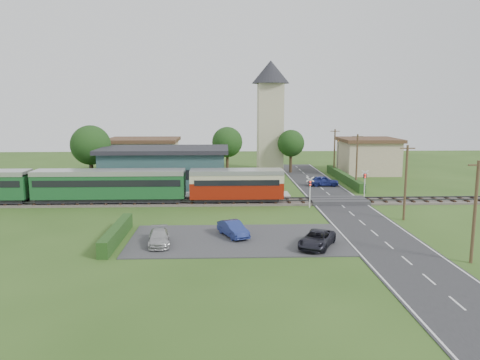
{
  "coord_description": "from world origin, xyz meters",
  "views": [
    {
      "loc": [
        -2.53,
        -47.86,
        10.6
      ],
      "look_at": [
        -0.72,
        4.0,
        2.25
      ],
      "focal_mm": 35.0,
      "sensor_mm": 36.0,
      "label": 1
    }
  ],
  "objects_px": {
    "station_building": "(165,168)",
    "car_park_silver": "(159,237)",
    "car_on_road": "(323,181)",
    "pedestrian_near": "(204,188)",
    "house_west": "(144,156)",
    "car_park_blue": "(233,229)",
    "equipment_hut": "(88,184)",
    "car_park_dark": "(317,239)",
    "crossing_signal_far": "(365,180)",
    "train": "(80,185)",
    "pedestrian_far": "(96,186)",
    "house_east": "(368,156)",
    "crossing_signal_near": "(310,187)",
    "church_tower": "(270,107)"
  },
  "relations": [
    {
      "from": "house_east",
      "to": "car_park_dark",
      "type": "bearing_deg",
      "value": -112.17
    },
    {
      "from": "church_tower",
      "to": "crossing_signal_far",
      "type": "xyz_separation_m",
      "value": [
        8.6,
        -23.61,
        -8.08
      ]
    },
    {
      "from": "crossing_signal_near",
      "to": "crossing_signal_far",
      "type": "relative_size",
      "value": 1.0
    },
    {
      "from": "station_building",
      "to": "car_park_silver",
      "type": "xyz_separation_m",
      "value": [
        2.5,
        -24.26,
        -2.05
      ]
    },
    {
      "from": "equipment_hut",
      "to": "car_park_dark",
      "type": "xyz_separation_m",
      "value": [
        22.4,
        -19.49,
        -1.06
      ]
    },
    {
      "from": "equipment_hut",
      "to": "train",
      "type": "bearing_deg",
      "value": -89.05
    },
    {
      "from": "crossing_signal_near",
      "to": "house_west",
      "type": "bearing_deg",
      "value": 130.11
    },
    {
      "from": "station_building",
      "to": "house_east",
      "type": "height_order",
      "value": "house_east"
    },
    {
      "from": "car_on_road",
      "to": "car_park_silver",
      "type": "bearing_deg",
      "value": 147.42
    },
    {
      "from": "house_west",
      "to": "car_on_road",
      "type": "height_order",
      "value": "house_west"
    },
    {
      "from": "house_west",
      "to": "crossing_signal_near",
      "type": "bearing_deg",
      "value": -49.89
    },
    {
      "from": "equipment_hut",
      "to": "church_tower",
      "type": "xyz_separation_m",
      "value": [
        23.0,
        22.8,
        8.48
      ]
    },
    {
      "from": "house_west",
      "to": "car_on_road",
      "type": "xyz_separation_m",
      "value": [
        25.57,
        -12.6,
        -2.06
      ]
    },
    {
      "from": "crossing_signal_near",
      "to": "car_park_blue",
      "type": "height_order",
      "value": "crossing_signal_near"
    },
    {
      "from": "train",
      "to": "car_on_road",
      "type": "relative_size",
      "value": 10.85
    },
    {
      "from": "car_park_silver",
      "to": "pedestrian_near",
      "type": "distance_m",
      "value": 18.35
    },
    {
      "from": "train",
      "to": "car_park_dark",
      "type": "xyz_separation_m",
      "value": [
        22.35,
        -16.29,
        -1.5
      ]
    },
    {
      "from": "station_building",
      "to": "pedestrian_near",
      "type": "bearing_deg",
      "value": -49.98
    },
    {
      "from": "church_tower",
      "to": "car_park_dark",
      "type": "relative_size",
      "value": 4.06
    },
    {
      "from": "house_west",
      "to": "car_park_blue",
      "type": "distance_m",
      "value": 38.56
    },
    {
      "from": "crossing_signal_near",
      "to": "car_on_road",
      "type": "bearing_deg",
      "value": 71.97
    },
    {
      "from": "car_park_silver",
      "to": "car_on_road",
      "type": "bearing_deg",
      "value": 48.0
    },
    {
      "from": "car_park_silver",
      "to": "train",
      "type": "bearing_deg",
      "value": 117.53
    },
    {
      "from": "car_park_blue",
      "to": "car_park_dark",
      "type": "relative_size",
      "value": 0.87
    },
    {
      "from": "crossing_signal_near",
      "to": "pedestrian_near",
      "type": "distance_m",
      "value": 12.48
    },
    {
      "from": "crossing_signal_far",
      "to": "car_park_blue",
      "type": "distance_m",
      "value": 21.95
    },
    {
      "from": "car_park_blue",
      "to": "house_west",
      "type": "bearing_deg",
      "value": 86.31
    },
    {
      "from": "house_west",
      "to": "crossing_signal_far",
      "type": "xyz_separation_m",
      "value": [
        28.6,
        -20.61,
        -0.65
      ]
    },
    {
      "from": "train",
      "to": "crossing_signal_near",
      "type": "relative_size",
      "value": 13.18
    },
    {
      "from": "equipment_hut",
      "to": "pedestrian_far",
      "type": "relative_size",
      "value": 1.31
    },
    {
      "from": "house_east",
      "to": "car_on_road",
      "type": "relative_size",
      "value": 2.21
    },
    {
      "from": "crossing_signal_far",
      "to": "pedestrian_far",
      "type": "xyz_separation_m",
      "value": [
        -30.74,
        0.73,
        -0.72
      ]
    },
    {
      "from": "crossing_signal_far",
      "to": "car_park_silver",
      "type": "height_order",
      "value": "crossing_signal_far"
    },
    {
      "from": "pedestrian_far",
      "to": "house_west",
      "type": "bearing_deg",
      "value": 17.72
    },
    {
      "from": "house_west",
      "to": "crossing_signal_far",
      "type": "distance_m",
      "value": 35.26
    },
    {
      "from": "car_park_blue",
      "to": "pedestrian_far",
      "type": "xyz_separation_m",
      "value": [
        -15.33,
        16.3,
        0.73
      ]
    },
    {
      "from": "station_building",
      "to": "house_east",
      "type": "distance_m",
      "value": 32.7
    },
    {
      "from": "train",
      "to": "pedestrian_far",
      "type": "bearing_deg",
      "value": 75.58
    },
    {
      "from": "church_tower",
      "to": "house_east",
      "type": "bearing_deg",
      "value": -14.93
    },
    {
      "from": "house_west",
      "to": "car_park_blue",
      "type": "height_order",
      "value": "house_west"
    },
    {
      "from": "crossing_signal_far",
      "to": "pedestrian_far",
      "type": "height_order",
      "value": "crossing_signal_far"
    },
    {
      "from": "equipment_hut",
      "to": "station_building",
      "type": "relative_size",
      "value": 0.16
    },
    {
      "from": "church_tower",
      "to": "crossing_signal_far",
      "type": "distance_m",
      "value": 26.39
    },
    {
      "from": "house_east",
      "to": "car_park_blue",
      "type": "bearing_deg",
      "value": -121.8
    },
    {
      "from": "car_park_silver",
      "to": "pedestrian_far",
      "type": "height_order",
      "value": "pedestrian_far"
    },
    {
      "from": "house_west",
      "to": "car_park_dark",
      "type": "distance_m",
      "value": 43.87
    },
    {
      "from": "pedestrian_near",
      "to": "pedestrian_far",
      "type": "distance_m",
      "value": 12.28
    },
    {
      "from": "car_park_blue",
      "to": "car_park_silver",
      "type": "distance_m",
      "value": 6.06
    },
    {
      "from": "car_on_road",
      "to": "pedestrian_far",
      "type": "height_order",
      "value": "pedestrian_far"
    },
    {
      "from": "car_on_road",
      "to": "pedestrian_near",
      "type": "xyz_separation_m",
      "value": [
        -15.43,
        -7.52,
        0.5
      ]
    }
  ]
}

